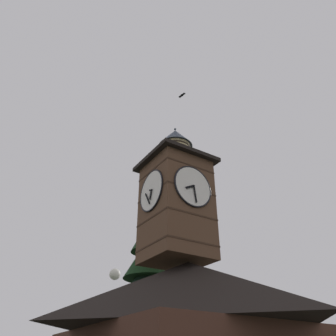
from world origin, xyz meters
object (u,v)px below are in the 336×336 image
Objects in this scene: building_main at (190,332)px; flying_bird_high at (182,95)px; clock_tower at (176,198)px; moon at (115,274)px; pine_tree_behind at (149,300)px.

flying_bird_high reaches higher than building_main.
moon reaches higher than clock_tower.
building_main is at bearing 80.84° from pine_tree_behind.
moon is at bearing -109.70° from pine_tree_behind.
clock_tower is (0.44, -0.43, 7.38)m from building_main.
flying_bird_high is (-1.26, -1.87, 17.74)m from building_main.
clock_tower is 13.45× the size of flying_bird_high.
building_main is at bearing 135.04° from clock_tower.
clock_tower is 5.04× the size of moon.
clock_tower is at bearing 75.72° from pine_tree_behind.
moon is (-11.49, -32.09, 9.64)m from pine_tree_behind.
flying_bird_high reaches higher than pine_tree_behind.
clock_tower reaches higher than building_main.
flying_bird_high is (-0.31, 3.98, 15.30)m from pine_tree_behind.
clock_tower is 10.59m from flying_bird_high.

